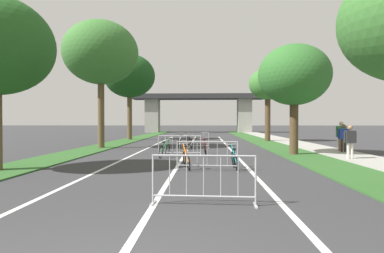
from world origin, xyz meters
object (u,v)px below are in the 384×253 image
at_px(pedestrian_pushing_bike, 344,136).
at_px(bicycle_teal_3, 235,160).
at_px(tree_right_cypress_far, 294,76).
at_px(crowd_barrier_fourth, 192,141).
at_px(pedestrian_in_red_jacket, 350,139).
at_px(tree_right_oak_near, 268,85).
at_px(bicycle_green_1, 164,150).
at_px(bicycle_red_0, 205,148).
at_px(tree_left_maple_mid, 130,76).
at_px(bicycle_black_2, 189,143).
at_px(crowd_barrier_third, 180,146).
at_px(tree_left_pine_near, 101,53).
at_px(bicycle_white_5, 179,143).
at_px(pedestrian_waiting, 341,133).
at_px(crowd_barrier_second, 207,156).
at_px(crowd_barrier_nearest, 204,180).
at_px(bicycle_orange_4, 186,159).

bearing_deg(pedestrian_pushing_bike, bicycle_teal_3, -124.78).
distance_m(tree_right_cypress_far, crowd_barrier_fourth, 7.62).
bearing_deg(bicycle_teal_3, pedestrian_in_red_jacket, 26.44).
height_order(tree_right_oak_near, bicycle_teal_3, tree_right_oak_near).
xyz_separation_m(tree_right_cypress_far, bicycle_green_1, (-6.64, -1.25, -3.81)).
bearing_deg(bicycle_teal_3, bicycle_red_0, 100.38).
relative_size(tree_left_maple_mid, bicycle_red_0, 5.11).
bearing_deg(bicycle_black_2, tree_left_maple_mid, -49.90).
bearing_deg(tree_left_maple_mid, tree_right_cypress_far, -48.85).
height_order(tree_left_maple_mid, bicycle_green_1, tree_left_maple_mid).
xyz_separation_m(crowd_barrier_third, bicycle_red_0, (1.29, 0.53, -0.16)).
bearing_deg(bicycle_red_0, tree_right_cypress_far, 0.86).
distance_m(tree_left_pine_near, bicycle_white_5, 7.79).
distance_m(bicycle_red_0, bicycle_black_2, 3.80).
bearing_deg(crowd_barrier_third, crowd_barrier_fourth, 84.38).
bearing_deg(tree_right_oak_near, tree_left_pine_near, -147.66).
distance_m(tree_right_oak_near, bicycle_red_0, 13.91).
relative_size(tree_left_pine_near, tree_right_oak_near, 1.28).
relative_size(tree_left_maple_mid, crowd_barrier_fourth, 3.72).
xyz_separation_m(bicycle_green_1, pedestrian_waiting, (9.78, 2.93, 0.73)).
bearing_deg(pedestrian_waiting, crowd_barrier_second, -144.93).
relative_size(tree_right_cypress_far, crowd_barrier_nearest, 2.59).
bearing_deg(bicycle_white_5, crowd_barrier_second, -89.05).
relative_size(bicycle_green_1, bicycle_orange_4, 1.05).
xyz_separation_m(tree_left_maple_mid, bicycle_white_5, (5.60, -10.20, -5.72)).
distance_m(bicycle_black_2, bicycle_white_5, 0.66).
height_order(bicycle_red_0, pedestrian_in_red_jacket, pedestrian_in_red_jacket).
bearing_deg(bicycle_black_2, pedestrian_pushing_bike, 172.55).
height_order(crowd_barrier_nearest, pedestrian_pushing_bike, pedestrian_pushing_bike).
height_order(crowd_barrier_fourth, bicycle_black_2, crowd_barrier_fourth).
distance_m(tree_left_maple_mid, pedestrian_pushing_bike, 20.17).
bearing_deg(crowd_barrier_second, tree_right_cypress_far, 50.47).
xyz_separation_m(bicycle_green_1, pedestrian_in_red_jacket, (8.54, -0.98, 0.62)).
xyz_separation_m(bicycle_red_0, pedestrian_in_red_jacket, (6.54, -1.93, 0.61)).
relative_size(crowd_barrier_third, pedestrian_in_red_jacket, 1.40).
bearing_deg(bicycle_green_1, bicycle_red_0, 36.42).
distance_m(tree_left_pine_near, bicycle_black_2, 8.26).
bearing_deg(bicycle_red_0, bicycle_green_1, -157.54).
bearing_deg(tree_left_maple_mid, bicycle_teal_3, -66.14).
distance_m(bicycle_green_1, pedestrian_pushing_bike, 9.84).
distance_m(tree_left_pine_near, bicycle_red_0, 9.86).
xyz_separation_m(tree_left_maple_mid, bicycle_red_0, (7.23, -13.90, -5.76)).
relative_size(crowd_barrier_second, pedestrian_waiting, 1.27).
height_order(crowd_barrier_fourth, bicycle_red_0, crowd_barrier_fourth).
relative_size(crowd_barrier_third, bicycle_red_0, 1.38).
xyz_separation_m(bicycle_teal_3, pedestrian_pushing_bike, (6.51, 6.09, 0.63)).
distance_m(crowd_barrier_nearest, bicycle_teal_3, 5.19).
bearing_deg(pedestrian_waiting, tree_right_cypress_far, -159.87).
relative_size(tree_right_oak_near, crowd_barrier_nearest, 2.91).
relative_size(bicycle_green_1, pedestrian_in_red_jacket, 1.03).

